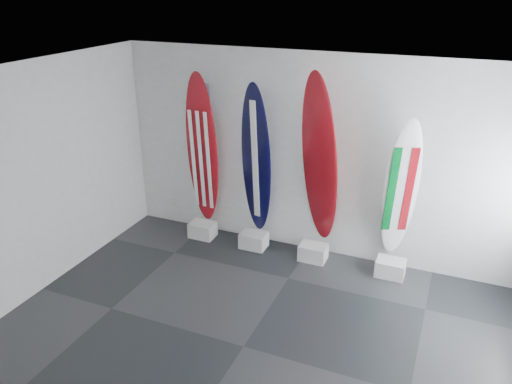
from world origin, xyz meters
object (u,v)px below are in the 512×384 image
at_px(surfboard_usa, 202,150).
at_px(surfboard_navy, 256,160).
at_px(surfboard_swiss, 320,161).
at_px(surfboard_italy, 401,190).

height_order(surfboard_usa, surfboard_navy, surfboard_usa).
bearing_deg(surfboard_swiss, surfboard_usa, -160.81).
height_order(surfboard_navy, surfboard_italy, surfboard_navy).
distance_m(surfboard_usa, surfboard_italy, 3.01).
relative_size(surfboard_usa, surfboard_italy, 1.16).
height_order(surfboard_swiss, surfboard_italy, surfboard_swiss).
bearing_deg(surfboard_navy, surfboard_usa, -165.78).
xyz_separation_m(surfboard_swiss, surfboard_italy, (1.14, 0.00, -0.25)).
distance_m(surfboard_navy, surfboard_italy, 2.11).
xyz_separation_m(surfboard_usa, surfboard_swiss, (1.87, 0.00, 0.08)).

